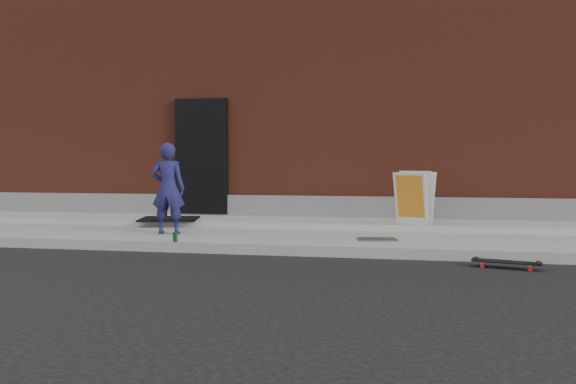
% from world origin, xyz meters
% --- Properties ---
extents(ground, '(80.00, 80.00, 0.00)m').
position_xyz_m(ground, '(0.00, 0.00, 0.00)').
color(ground, black).
rests_on(ground, ground).
extents(sidewalk, '(20.00, 3.00, 0.15)m').
position_xyz_m(sidewalk, '(0.00, 1.50, 0.07)').
color(sidewalk, gray).
rests_on(sidewalk, ground).
extents(apron, '(20.00, 1.20, 0.10)m').
position_xyz_m(apron, '(0.00, 2.40, 0.20)').
color(apron, '#999993').
rests_on(apron, sidewalk).
extents(building, '(20.00, 8.10, 5.00)m').
position_xyz_m(building, '(-0.00, 6.99, 2.50)').
color(building, maroon).
rests_on(building, ground).
extents(child, '(0.57, 0.41, 1.46)m').
position_xyz_m(child, '(-2.44, 0.85, 0.88)').
color(child, '#1D1C4F').
rests_on(child, sidewalk).
extents(skateboard, '(0.81, 0.38, 0.09)m').
position_xyz_m(skateboard, '(2.44, -0.40, 0.07)').
color(skateboard, '#B01215').
rests_on(skateboard, ground).
extents(pizza_sign, '(0.74, 0.79, 0.90)m').
position_xyz_m(pizza_sign, '(1.44, 1.98, 0.70)').
color(pizza_sign, silver).
rests_on(pizza_sign, apron).
extents(soda_can, '(0.10, 0.10, 0.13)m').
position_xyz_m(soda_can, '(-2.02, 0.05, 0.22)').
color(soda_can, '#17762A').
rests_on(soda_can, sidewalk).
extents(doormat, '(1.16, 1.01, 0.03)m').
position_xyz_m(doormat, '(-2.90, 2.00, 0.26)').
color(doormat, black).
rests_on(doormat, apron).
extents(utility_plate, '(0.61, 0.44, 0.02)m').
position_xyz_m(utility_plate, '(0.85, 0.77, 0.16)').
color(utility_plate, '#515155').
rests_on(utility_plate, sidewalk).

